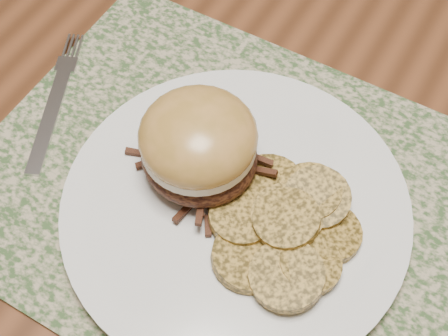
{
  "coord_description": "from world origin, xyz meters",
  "views": [
    {
      "loc": [
        0.04,
        -0.48,
        1.2
      ],
      "look_at": [
        -0.09,
        -0.26,
        0.79
      ],
      "focal_mm": 50.0,
      "sensor_mm": 36.0,
      "label": 1
    }
  ],
  "objects_px": {
    "dinner_plate": "(236,208)",
    "fork": "(56,99)",
    "dining_table": "(416,90)",
    "pork_sandwich": "(199,145)"
  },
  "relations": [
    {
      "from": "dinner_plate",
      "to": "fork",
      "type": "height_order",
      "value": "dinner_plate"
    },
    {
      "from": "dining_table",
      "to": "dinner_plate",
      "type": "height_order",
      "value": "dinner_plate"
    },
    {
      "from": "dinner_plate",
      "to": "pork_sandwich",
      "type": "xyz_separation_m",
      "value": [
        -0.04,
        0.01,
        0.04
      ]
    },
    {
      "from": "pork_sandwich",
      "to": "fork",
      "type": "bearing_deg",
      "value": -166.69
    },
    {
      "from": "dining_table",
      "to": "pork_sandwich",
      "type": "xyz_separation_m",
      "value": [
        -0.12,
        -0.26,
        0.13
      ]
    },
    {
      "from": "dinner_plate",
      "to": "fork",
      "type": "xyz_separation_m",
      "value": [
        -0.2,
        0.02,
        -0.01
      ]
    },
    {
      "from": "dinner_plate",
      "to": "pork_sandwich",
      "type": "relative_size",
      "value": 2.25
    },
    {
      "from": "dinner_plate",
      "to": "fork",
      "type": "bearing_deg",
      "value": 174.16
    },
    {
      "from": "dining_table",
      "to": "pork_sandwich",
      "type": "relative_size",
      "value": 12.97
    },
    {
      "from": "dining_table",
      "to": "pork_sandwich",
      "type": "height_order",
      "value": "pork_sandwich"
    }
  ]
}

